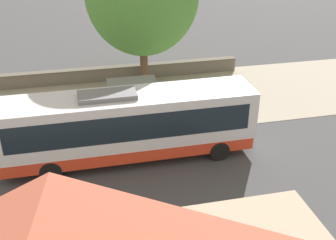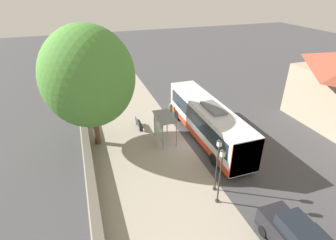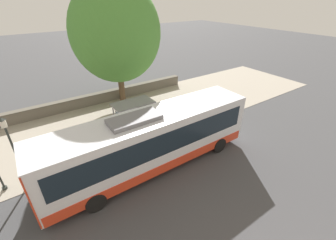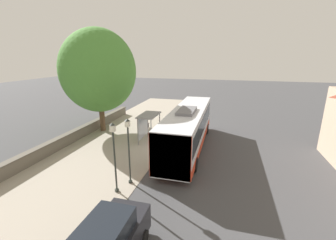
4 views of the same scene
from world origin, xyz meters
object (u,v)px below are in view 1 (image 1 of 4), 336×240
bus_shelter (132,88)px  bench (179,98)px  pedestrian (217,116)px  bus (128,124)px

bus_shelter → bench: bearing=116.3°
bus_shelter → pedestrian: size_ratio=1.72×
bus → bench: bearing=144.2°
bus → bench: size_ratio=6.72×
bus_shelter → bench: 3.82m
bus_shelter → pedestrian: 4.98m
pedestrian → bus: bearing=-72.0°
bus → bench: (-5.40, 3.89, -1.39)m
bus → bus_shelter: size_ratio=4.44×
bus → bench: 6.80m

